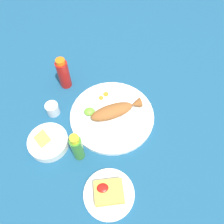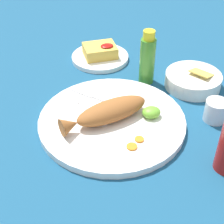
{
  "view_description": "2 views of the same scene",
  "coord_description": "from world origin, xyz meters",
  "px_view_note": "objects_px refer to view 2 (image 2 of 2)",
  "views": [
    {
      "loc": [
        0.06,
        0.5,
        0.83
      ],
      "look_at": [
        0.0,
        0.0,
        0.04
      ],
      "focal_mm": 35.0,
      "sensor_mm": 36.0,
      "label": 1
    },
    {
      "loc": [
        -0.18,
        -0.64,
        0.56
      ],
      "look_at": [
        0.0,
        0.0,
        0.04
      ],
      "focal_mm": 55.0,
      "sensor_mm": 36.0,
      "label": 2
    }
  ],
  "objects_px": {
    "main_plate": "(112,121)",
    "guacamole_bowl": "(193,79)",
    "fried_fish": "(107,112)",
    "fork_near": "(82,105)",
    "fork_far": "(96,98)",
    "hot_sauce_bottle_green": "(147,59)",
    "salt_cup": "(215,112)",
    "side_plate_fries": "(100,58)"
  },
  "relations": [
    {
      "from": "main_plate",
      "to": "fork_far",
      "type": "distance_m",
      "value": 0.1
    },
    {
      "from": "side_plate_fries",
      "to": "fork_far",
      "type": "bearing_deg",
      "value": -106.15
    },
    {
      "from": "fork_near",
      "to": "salt_cup",
      "type": "xyz_separation_m",
      "value": [
        0.32,
        -0.13,
        0.0
      ]
    },
    {
      "from": "fried_fish",
      "to": "fork_near",
      "type": "distance_m",
      "value": 0.09
    },
    {
      "from": "salt_cup",
      "to": "hot_sauce_bottle_green",
      "type": "bearing_deg",
      "value": 116.23
    },
    {
      "from": "hot_sauce_bottle_green",
      "to": "guacamole_bowl",
      "type": "xyz_separation_m",
      "value": [
        0.12,
        -0.06,
        -0.05
      ]
    },
    {
      "from": "side_plate_fries",
      "to": "fried_fish",
      "type": "bearing_deg",
      "value": -100.72
    },
    {
      "from": "salt_cup",
      "to": "fork_far",
      "type": "bearing_deg",
      "value": 151.87
    },
    {
      "from": "hot_sauce_bottle_green",
      "to": "guacamole_bowl",
      "type": "height_order",
      "value": "hot_sauce_bottle_green"
    },
    {
      "from": "salt_cup",
      "to": "guacamole_bowl",
      "type": "height_order",
      "value": "salt_cup"
    },
    {
      "from": "fork_near",
      "to": "side_plate_fries",
      "type": "bearing_deg",
      "value": -43.55
    },
    {
      "from": "main_plate",
      "to": "salt_cup",
      "type": "bearing_deg",
      "value": -11.62
    },
    {
      "from": "main_plate",
      "to": "guacamole_bowl",
      "type": "bearing_deg",
      "value": 20.69
    },
    {
      "from": "main_plate",
      "to": "guacamole_bowl",
      "type": "height_order",
      "value": "guacamole_bowl"
    },
    {
      "from": "fried_fish",
      "to": "hot_sauce_bottle_green",
      "type": "bearing_deg",
      "value": 31.76
    },
    {
      "from": "salt_cup",
      "to": "guacamole_bowl",
      "type": "relative_size",
      "value": 0.36
    },
    {
      "from": "side_plate_fries",
      "to": "fork_near",
      "type": "bearing_deg",
      "value": -113.45
    },
    {
      "from": "fried_fish",
      "to": "hot_sauce_bottle_green",
      "type": "xyz_separation_m",
      "value": [
        0.16,
        0.17,
        0.03
      ]
    },
    {
      "from": "fork_far",
      "to": "fried_fish",
      "type": "bearing_deg",
      "value": 140.59
    },
    {
      "from": "fork_far",
      "to": "salt_cup",
      "type": "xyz_separation_m",
      "value": [
        0.28,
        -0.15,
        0.0
      ]
    },
    {
      "from": "fried_fish",
      "to": "salt_cup",
      "type": "height_order",
      "value": "fried_fish"
    },
    {
      "from": "main_plate",
      "to": "guacamole_bowl",
      "type": "xyz_separation_m",
      "value": [
        0.27,
        0.1,
        0.01
      ]
    },
    {
      "from": "main_plate",
      "to": "fried_fish",
      "type": "xyz_separation_m",
      "value": [
        -0.01,
        -0.0,
        0.03
      ]
    },
    {
      "from": "hot_sauce_bottle_green",
      "to": "salt_cup",
      "type": "distance_m",
      "value": 0.25
    },
    {
      "from": "guacamole_bowl",
      "to": "fork_far",
      "type": "bearing_deg",
      "value": -178.33
    },
    {
      "from": "guacamole_bowl",
      "to": "fried_fish",
      "type": "bearing_deg",
      "value": -159.59
    },
    {
      "from": "fork_near",
      "to": "fork_far",
      "type": "distance_m",
      "value": 0.05
    },
    {
      "from": "fork_far",
      "to": "salt_cup",
      "type": "relative_size",
      "value": 2.54
    },
    {
      "from": "fork_near",
      "to": "fork_far",
      "type": "bearing_deg",
      "value": -84.19
    },
    {
      "from": "fried_fish",
      "to": "salt_cup",
      "type": "bearing_deg",
      "value": -24.5
    },
    {
      "from": "salt_cup",
      "to": "main_plate",
      "type": "bearing_deg",
      "value": 168.38
    },
    {
      "from": "fried_fish",
      "to": "guacamole_bowl",
      "type": "distance_m",
      "value": 0.3
    },
    {
      "from": "hot_sauce_bottle_green",
      "to": "guacamole_bowl",
      "type": "relative_size",
      "value": 1.01
    },
    {
      "from": "fork_far",
      "to": "guacamole_bowl",
      "type": "distance_m",
      "value": 0.29
    },
    {
      "from": "fork_far",
      "to": "guacamole_bowl",
      "type": "relative_size",
      "value": 0.91
    },
    {
      "from": "guacamole_bowl",
      "to": "side_plate_fries",
      "type": "bearing_deg",
      "value": 134.51
    },
    {
      "from": "main_plate",
      "to": "side_plate_fries",
      "type": "xyz_separation_m",
      "value": [
        0.05,
        0.33,
        -0.0
      ]
    },
    {
      "from": "main_plate",
      "to": "guacamole_bowl",
      "type": "relative_size",
      "value": 2.29
    },
    {
      "from": "fried_fish",
      "to": "guacamole_bowl",
      "type": "xyz_separation_m",
      "value": [
        0.28,
        0.11,
        -0.02
      ]
    },
    {
      "from": "main_plate",
      "to": "fork_far",
      "type": "xyz_separation_m",
      "value": [
        -0.02,
        0.09,
        0.01
      ]
    },
    {
      "from": "fork_near",
      "to": "hot_sauce_bottle_green",
      "type": "bearing_deg",
      "value": -86.74
    },
    {
      "from": "fork_far",
      "to": "hot_sauce_bottle_green",
      "type": "bearing_deg",
      "value": -109.68
    }
  ]
}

